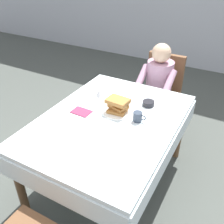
{
  "coord_description": "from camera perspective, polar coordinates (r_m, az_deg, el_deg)",
  "views": [
    {
      "loc": [
        0.88,
        -1.56,
        1.95
      ],
      "look_at": [
        0.0,
        0.04,
        0.79
      ],
      "focal_mm": 40.76,
      "sensor_mm": 36.0,
      "label": 1
    }
  ],
  "objects": [
    {
      "name": "ground_plane",
      "position": [
        2.65,
        -0.5,
        -14.95
      ],
      "size": [
        14.0,
        14.0,
        0.0
      ],
      "primitive_type": "plane",
      "color": "#474C47"
    },
    {
      "name": "dining_table_main",
      "position": [
        2.22,
        -0.58,
        -3.5
      ],
      "size": [
        1.12,
        1.52,
        0.74
      ],
      "color": "silver",
      "rests_on": "ground"
    },
    {
      "name": "chair_diner",
      "position": [
        3.18,
        10.98,
        5.32
      ],
      "size": [
        0.44,
        0.45,
        0.93
      ],
      "rotation": [
        0.0,
        0.0,
        3.14
      ],
      "color": "brown",
      "rests_on": "ground"
    },
    {
      "name": "diner_person",
      "position": [
        2.99,
        10.25,
        6.5
      ],
      "size": [
        0.4,
        0.43,
        1.12
      ],
      "rotation": [
        0.0,
        0.0,
        3.14
      ],
      "color": "#B2849E",
      "rests_on": "ground"
    },
    {
      "name": "plate_breakfast",
      "position": [
        2.25,
        1.22,
        0.18
      ],
      "size": [
        0.28,
        0.28,
        0.02
      ],
      "primitive_type": "cylinder",
      "color": "white",
      "rests_on": "dining_table_main"
    },
    {
      "name": "breakfast_stack",
      "position": [
        2.21,
        1.38,
        1.67
      ],
      "size": [
        0.2,
        0.17,
        0.12
      ],
      "color": "#A36B33",
      "rests_on": "plate_breakfast"
    },
    {
      "name": "cup_coffee",
      "position": [
        2.13,
        5.8,
        -1.07
      ],
      "size": [
        0.11,
        0.08,
        0.08
      ],
      "color": "#333D4C",
      "rests_on": "dining_table_main"
    },
    {
      "name": "bowl_butter",
      "position": [
        2.37,
        8.16,
        1.94
      ],
      "size": [
        0.11,
        0.11,
        0.04
      ],
      "primitive_type": "cylinder",
      "color": "black",
      "rests_on": "dining_table_main"
    },
    {
      "name": "syrup_pitcher",
      "position": [
        2.49,
        -2.87,
        4.3
      ],
      "size": [
        0.08,
        0.08,
        0.07
      ],
      "color": "silver",
      "rests_on": "dining_table_main"
    },
    {
      "name": "fork_left_of_plate",
      "position": [
        2.32,
        -3.16,
        1.04
      ],
      "size": [
        0.03,
        0.18,
        0.0
      ],
      "primitive_type": "cube",
      "rotation": [
        0.0,
        0.0,
        1.64
      ],
      "color": "silver",
      "rests_on": "dining_table_main"
    },
    {
      "name": "knife_right_of_plate",
      "position": [
        2.17,
        5.41,
        -1.48
      ],
      "size": [
        0.02,
        0.2,
        0.0
      ],
      "primitive_type": "cube",
      "rotation": [
        0.0,
        0.0,
        1.6
      ],
      "color": "silver",
      "rests_on": "dining_table_main"
    },
    {
      "name": "spoon_near_edge",
      "position": [
        2.04,
        -3.1,
        -3.97
      ],
      "size": [
        0.15,
        0.01,
        0.0
      ],
      "primitive_type": "cube",
      "rotation": [
        0.0,
        0.0,
        0.01
      ],
      "color": "silver",
      "rests_on": "dining_table_main"
    },
    {
      "name": "napkin_folded",
      "position": [
        2.27,
        -6.89,
        0.05
      ],
      "size": [
        0.17,
        0.12,
        0.01
      ],
      "primitive_type": "cube",
      "rotation": [
        0.0,
        0.0,
        -0.03
      ],
      "color": "#8C2D4C",
      "rests_on": "dining_table_main"
    }
  ]
}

